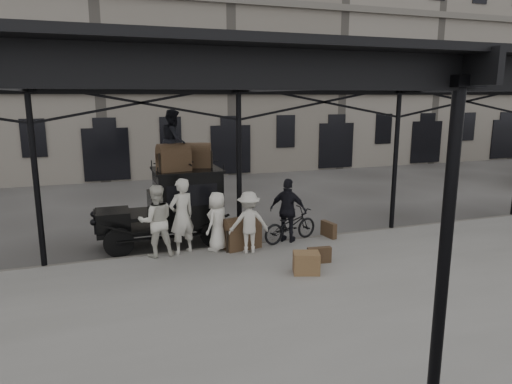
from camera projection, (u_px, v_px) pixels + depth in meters
ground at (264, 275)px, 10.94m from camera, size 120.00×120.00×0.00m
platform at (299, 308)px, 9.07m from camera, size 28.00×8.00×0.15m
canopy at (297, 75)px, 8.40m from camera, size 22.50×9.00×4.74m
building_frontage at (157, 47)px, 26.15m from camera, size 64.00×8.00×14.00m
taxi at (177, 203)px, 13.11m from camera, size 3.65×1.55×2.18m
porter_left at (182, 216)px, 11.84m from camera, size 0.86×0.73×2.00m
porter_midleft at (156, 221)px, 11.65m from camera, size 0.91×0.71×1.87m
porter_centre at (217, 221)px, 12.14m from camera, size 0.91×0.90×1.59m
porter_official at (288, 210)px, 12.83m from camera, size 1.09×1.03×1.82m
porter_right at (249, 222)px, 11.94m from camera, size 1.11×0.71×1.64m
bicycle at (290, 225)px, 12.94m from camera, size 1.89×1.08×0.94m
porter_roof at (174, 140)px, 12.64m from camera, size 0.81×0.95×1.68m
steamer_trunk_roof_near at (174, 159)px, 12.59m from camera, size 0.95×0.68×0.64m
steamer_trunk_roof_far at (197, 157)px, 13.25m from camera, size 0.92×0.71×0.60m
steamer_trunk_platform at (241, 235)px, 12.41m from camera, size 1.07×0.77×0.72m
wicker_hamper at (306, 263)px, 10.63m from camera, size 0.71×0.62×0.50m
suitcase_upright at (329, 229)px, 13.39m from camera, size 0.24×0.62×0.45m
suitcase_flat at (319, 255)px, 11.29m from camera, size 0.61×0.22×0.40m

